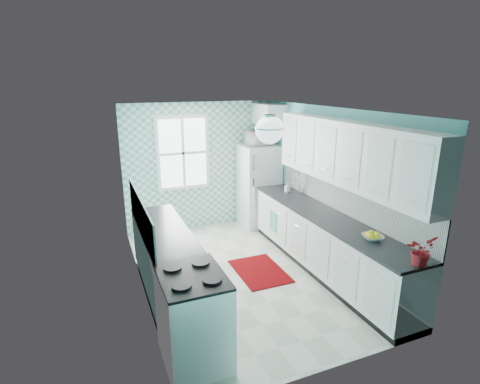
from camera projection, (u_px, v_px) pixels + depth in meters
name	position (u px, v px, depth m)	size (l,w,h in m)	color
floor	(243.00, 274.00, 5.83)	(3.00, 4.40, 0.02)	silver
ceiling	(244.00, 109.00, 5.11)	(3.00, 4.40, 0.02)	white
wall_back	(200.00, 166.00, 7.43)	(3.00, 0.02, 2.50)	#5FC0BC
wall_front	(334.00, 262.00, 3.51)	(3.00, 0.02, 2.50)	#5FC0BC
wall_left	(138.00, 210.00, 4.92)	(0.02, 4.40, 2.50)	#5FC0BC
wall_right	(330.00, 186.00, 6.02)	(0.02, 4.40, 2.50)	#5FC0BC
accent_wall	(201.00, 166.00, 7.41)	(3.00, 0.01, 2.50)	#5FB19D
window	(183.00, 153.00, 7.17)	(1.04, 0.05, 1.44)	white
backsplash_right	(344.00, 196.00, 5.67)	(0.02, 3.60, 0.51)	white
backsplash_left	(141.00, 215.00, 4.88)	(0.02, 2.15, 0.51)	white
upper_cabinets_right	(348.00, 154.00, 5.24)	(0.33, 3.20, 0.90)	white
upper_cabinet_fridge	(269.00, 114.00, 7.28)	(0.40, 0.74, 0.40)	white
ceiling_light	(270.00, 130.00, 4.45)	(0.34, 0.34, 0.35)	silver
base_cabinets_right	(325.00, 245.00, 5.78)	(0.60, 3.60, 0.90)	white
countertop_right	(326.00, 216.00, 5.64)	(0.63, 3.60, 0.04)	black
base_cabinets_left	(166.00, 263.00, 5.20)	(0.60, 2.15, 0.90)	white
countertop_left	(165.00, 232.00, 5.07)	(0.63, 2.15, 0.04)	black
fridge	(259.00, 186.00, 7.61)	(0.72, 0.72, 1.66)	silver
stove	(194.00, 317.00, 3.90)	(0.66, 0.82, 0.99)	silver
sink	(290.00, 195.00, 6.63)	(0.53, 0.44, 0.53)	silver
rug	(260.00, 271.00, 5.88)	(0.71, 1.02, 0.02)	#630703
dish_towel	(274.00, 222.00, 6.64)	(0.02, 0.24, 0.35)	#559E87
fruit_bowl	(373.00, 237.00, 4.75)	(0.25, 0.25, 0.06)	white
potted_plant	(421.00, 251.00, 4.06)	(0.30, 0.26, 0.34)	red
soap_bottle	(288.00, 187.00, 6.78)	(0.08, 0.08, 0.18)	#A8B7C6
microwave	(259.00, 138.00, 7.33)	(0.51, 0.35, 0.28)	white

